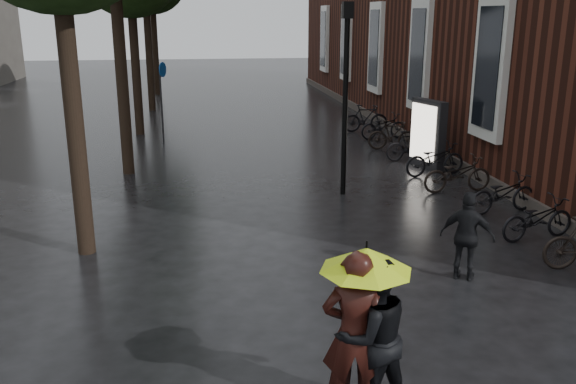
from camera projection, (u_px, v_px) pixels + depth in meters
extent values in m
cube|color=silver|center=(492.00, 68.00, 15.31)|extent=(0.25, 1.60, 3.60)
cube|color=black|center=(488.00, 68.00, 15.29)|extent=(0.10, 1.20, 3.00)
cube|color=silver|center=(421.00, 56.00, 20.05)|extent=(0.25, 1.60, 3.60)
cube|color=black|center=(418.00, 56.00, 20.04)|extent=(0.10, 1.20, 3.00)
cube|color=silver|center=(377.00, 48.00, 24.80)|extent=(0.25, 1.60, 3.60)
cube|color=black|center=(374.00, 48.00, 24.79)|extent=(0.10, 1.20, 3.00)
cube|color=silver|center=(347.00, 43.00, 29.55)|extent=(0.25, 1.60, 3.60)
cube|color=black|center=(345.00, 43.00, 29.53)|extent=(0.10, 1.20, 3.00)
cube|color=silver|center=(325.00, 39.00, 34.29)|extent=(0.25, 1.60, 3.60)
cube|color=black|center=(323.00, 39.00, 34.28)|extent=(0.10, 1.20, 3.00)
cube|color=#3F3833|center=(385.00, 121.00, 24.67)|extent=(0.40, 33.00, 0.30)
cylinder|color=black|center=(76.00, 134.00, 10.80)|extent=(0.32, 0.32, 4.51)
cylinder|color=black|center=(122.00, 85.00, 16.47)|extent=(0.32, 0.32, 4.95)
cylinder|color=black|center=(136.00, 75.00, 22.22)|extent=(0.32, 0.32, 4.40)
cylinder|color=black|center=(149.00, 58.00, 27.87)|extent=(0.32, 0.32, 4.79)
cylinder|color=black|center=(156.00, 53.00, 33.59)|extent=(0.32, 0.32, 4.57)
imported|color=black|center=(354.00, 335.00, 6.55)|extent=(0.80, 0.62, 1.94)
imported|color=black|center=(372.00, 336.00, 6.64)|extent=(1.02, 0.88, 1.82)
cylinder|color=black|center=(364.00, 314.00, 6.61)|extent=(0.02, 0.02, 1.29)
cone|color=#D8FF1A|center=(366.00, 259.00, 6.43)|extent=(1.01, 1.01, 0.26)
cylinder|color=black|center=(367.00, 244.00, 6.39)|extent=(0.02, 0.02, 0.08)
imported|color=black|center=(467.00, 236.00, 10.08)|extent=(0.95, 0.80, 1.52)
imported|color=black|center=(538.00, 219.00, 11.97)|extent=(1.72, 0.86, 0.86)
imported|color=black|center=(503.00, 194.00, 13.60)|extent=(1.78, 0.90, 0.89)
imported|color=black|center=(457.00, 174.00, 15.21)|extent=(1.79, 0.69, 0.93)
imported|color=black|center=(435.00, 159.00, 16.77)|extent=(1.86, 0.92, 0.94)
imported|color=black|center=(409.00, 146.00, 18.54)|extent=(1.59, 0.65, 0.92)
imported|color=black|center=(393.00, 135.00, 20.04)|extent=(1.67, 0.69, 0.97)
imported|color=black|center=(383.00, 126.00, 21.81)|extent=(1.84, 0.92, 0.92)
imported|color=black|center=(366.00, 118.00, 23.12)|extent=(1.75, 0.56, 1.04)
cube|color=black|center=(428.00, 134.00, 17.53)|extent=(0.27, 1.31, 1.97)
cube|color=white|center=(423.00, 133.00, 17.49)|extent=(0.04, 1.10, 1.62)
cylinder|color=black|center=(345.00, 108.00, 14.57)|extent=(0.13, 0.13, 4.29)
cube|color=black|center=(348.00, 10.00, 13.94)|extent=(0.24, 0.24, 0.37)
sphere|color=#FFE5B2|center=(348.00, 10.00, 13.94)|extent=(0.19, 0.19, 0.19)
cylinder|color=#262628|center=(162.00, 107.00, 20.94)|extent=(0.06, 0.06, 2.51)
cylinder|color=#0D4191|center=(163.00, 70.00, 20.60)|extent=(0.03, 0.50, 0.50)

